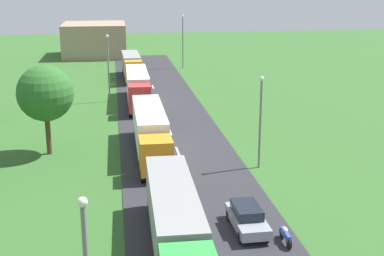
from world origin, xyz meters
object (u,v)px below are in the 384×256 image
at_px(truck_lead, 176,223).
at_px(lamppost_second, 260,117).
at_px(motorcycle_courier, 286,235).
at_px(truck_second, 150,130).
at_px(lamppost_third, 108,65).
at_px(tree_pine, 45,93).
at_px(distant_building, 95,40).
at_px(truck_third, 138,86).
at_px(truck_fourth, 132,65).
at_px(lamppost_fourth, 183,39).
at_px(car_second, 247,218).

xyz_separation_m(truck_lead, lamppost_second, (8.25, 13.26, 2.12)).
relative_size(motorcycle_courier, lamppost_second, 0.26).
distance_m(truck_second, lamppost_third, 21.62).
bearing_deg(truck_second, lamppost_second, -29.53).
bearing_deg(truck_second, lamppost_third, 99.54).
xyz_separation_m(truck_lead, tree_pine, (-8.77, 19.28, 3.27)).
height_order(tree_pine, distant_building, tree_pine).
xyz_separation_m(truck_third, tree_pine, (-8.51, -17.96, 3.12)).
bearing_deg(truck_third, truck_second, -89.47).
distance_m(truck_second, truck_third, 19.25).
relative_size(truck_fourth, lamppost_third, 1.52).
height_order(lamppost_third, lamppost_fourth, lamppost_fourth).
relative_size(truck_fourth, distant_building, 0.91).
height_order(motorcycle_courier, distant_building, distant_building).
relative_size(truck_lead, truck_fourth, 1.14).
distance_m(tree_pine, distant_building, 61.14).
bearing_deg(distant_building, truck_fourth, -76.57).
xyz_separation_m(car_second, motorcycle_courier, (1.76, -1.97, -0.30)).
bearing_deg(distant_building, motorcycle_courier, -80.80).
relative_size(car_second, motorcycle_courier, 2.27).
xyz_separation_m(truck_second, lamppost_third, (-3.56, 21.19, 2.39)).
height_order(lamppost_fourth, distant_building, lamppost_fourth).
xyz_separation_m(lamppost_second, tree_pine, (-17.02, 6.01, 1.16)).
height_order(lamppost_third, tree_pine, lamppost_third).
distance_m(lamppost_second, distant_building, 68.70).
xyz_separation_m(motorcycle_courier, lamppost_fourth, (2.21, 62.55, 4.36)).
relative_size(truck_second, lamppost_third, 1.73).
bearing_deg(truck_fourth, truck_third, -89.64).
distance_m(truck_second, lamppost_second, 9.79).
height_order(truck_fourth, distant_building, distant_building).
bearing_deg(truck_third, tree_pine, -115.34).
relative_size(lamppost_third, lamppost_fourth, 0.92).
height_order(truck_lead, lamppost_fourth, lamppost_fourth).
bearing_deg(truck_third, truck_lead, -89.59).
relative_size(truck_third, distant_building, 1.04).
distance_m(truck_second, tree_pine, 9.33).
distance_m(truck_third, lamppost_third, 4.56).
height_order(truck_lead, truck_fourth, truck_fourth).
xyz_separation_m(truck_lead, distant_building, (-6.56, 80.34, 1.09)).
xyz_separation_m(truck_lead, lamppost_third, (-3.65, 39.17, 2.51)).
bearing_deg(car_second, lamppost_fourth, 86.25).
relative_size(truck_third, car_second, 3.25).
bearing_deg(car_second, lamppost_third, 102.70).
height_order(truck_second, lamppost_second, lamppost_second).
bearing_deg(lamppost_fourth, truck_lead, -97.73).
height_order(lamppost_second, lamppost_third, lamppost_third).
relative_size(lamppost_second, lamppost_third, 0.91).
distance_m(motorcycle_courier, lamppost_fourth, 62.74).
bearing_deg(truck_second, tree_pine, 171.55).
xyz_separation_m(car_second, tree_pine, (-13.37, 16.73, 4.48)).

